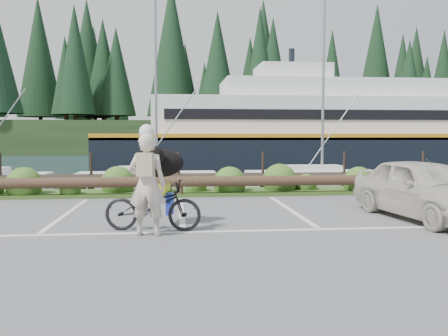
{
  "coord_description": "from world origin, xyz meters",
  "views": [
    {
      "loc": [
        -0.12,
        -9.07,
        1.8
      ],
      "look_at": [
        0.89,
        0.86,
        1.1
      ],
      "focal_mm": 38.0,
      "sensor_mm": 36.0,
      "label": 1
    }
  ],
  "objects": [
    {
      "name": "dog",
      "position": [
        -0.46,
        0.39,
        1.24
      ],
      "size": [
        0.65,
        1.06,
        0.57
      ],
      "primitive_type": "ellipsoid",
      "rotation": [
        0.0,
        0.0,
        1.4
      ],
      "color": "black",
      "rests_on": "bicycle"
    },
    {
      "name": "vegetation_strip",
      "position": [
        0.0,
        5.3,
        0.05
      ],
      "size": [
        34.0,
        1.6,
        0.1
      ],
      "primitive_type": "cube",
      "color": "#3D5B21",
      "rests_on": "ground"
    },
    {
      "name": "bicycle",
      "position": [
        -0.56,
        -0.18,
        0.48
      ],
      "size": [
        1.9,
        0.94,
        0.96
      ],
      "primitive_type": "imported",
      "rotation": [
        0.0,
        0.0,
        1.4
      ],
      "color": "black",
      "rests_on": "ground"
    },
    {
      "name": "log_rail",
      "position": [
        0.0,
        4.6,
        0.0
      ],
      "size": [
        32.0,
        0.3,
        0.6
      ],
      "primitive_type": null,
      "color": "#443021",
      "rests_on": "ground"
    },
    {
      "name": "ground",
      "position": [
        0.0,
        0.0,
        0.0
      ],
      "size": [
        72.0,
        72.0,
        0.0
      ],
      "primitive_type": "plane",
      "color": "#58585A"
    },
    {
      "name": "parked_car",
      "position": [
        5.15,
        0.51,
        0.65
      ],
      "size": [
        2.02,
        3.99,
        1.3
      ],
      "primitive_type": "imported",
      "rotation": [
        0.0,
        0.0,
        0.13
      ],
      "color": "beige",
      "rests_on": "ground"
    },
    {
      "name": "cyclist",
      "position": [
        -0.63,
        -0.6,
        0.92
      ],
      "size": [
        0.73,
        0.55,
        1.83
      ],
      "primitive_type": "imported",
      "rotation": [
        0.0,
        0.0,
        2.97
      ],
      "color": "beige",
      "rests_on": "ground"
    },
    {
      "name": "harbor_backdrop",
      "position": [
        0.39,
        78.47,
        -0.0
      ],
      "size": [
        170.0,
        160.0,
        30.0
      ],
      "color": "#1C2E43",
      "rests_on": "ground"
    }
  ]
}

